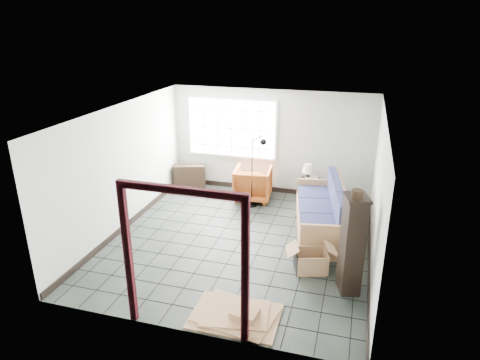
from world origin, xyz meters
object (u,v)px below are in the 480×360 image
(armchair, at_px, (253,182))
(side_table, at_px, (310,184))
(futon_sofa, at_px, (324,215))
(tall_shelf, at_px, (352,244))

(armchair, bearing_deg, side_table, -174.52)
(futon_sofa, xyz_separation_m, armchair, (-1.83, 1.26, 0.06))
(armchair, xyz_separation_m, side_table, (1.36, 0.27, -0.01))
(side_table, height_order, tall_shelf, tall_shelf)
(futon_sofa, height_order, side_table, futon_sofa)
(side_table, xyz_separation_m, tall_shelf, (1.08, -3.48, 0.41))
(futon_sofa, xyz_separation_m, side_table, (-0.48, 1.53, 0.05))
(armchair, height_order, tall_shelf, tall_shelf)
(side_table, bearing_deg, tall_shelf, -72.71)
(futon_sofa, height_order, armchair, futon_sofa)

